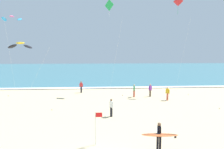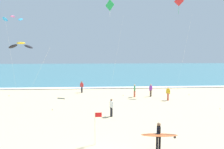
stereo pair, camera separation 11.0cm
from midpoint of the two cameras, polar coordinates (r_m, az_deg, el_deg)
The scene contains 13 objects.
ocean_water at distance 62.32m, azimuth -2.99°, elevation 1.19°, with size 160.00×60.00×0.08m, color teal.
shoreline_foam at distance 32.86m, azimuth -2.70°, elevation -3.52°, with size 160.00×1.33×0.01m, color white.
surfer_lead at distance 12.79m, azimuth 12.67°, elevation -15.52°, with size 2.08×1.07×1.71m.
kite_diamond_scarlet_mid at distance 29.78m, azimuth 17.68°, elevation 17.30°, with size 2.05×1.10×12.63m.
kite_diamond_emerald_far at distance 28.71m, azimuth -0.38°, elevation 17.46°, with size 2.21×2.00×12.32m.
kite_arc_rose_distant at distance 32.93m, azimuth -24.96°, elevation 13.44°, with size 2.63×3.88×10.49m.
kite_arc_golden_outer at distance 24.11m, azimuth -23.07°, elevation 7.18°, with size 4.68×3.62×6.65m.
bystander_white_top at distance 18.85m, azimuth 0.01°, elevation -8.84°, with size 0.32×0.44×1.59m.
bystander_green_top at distance 26.71m, azimuth 6.19°, elevation -4.30°, with size 0.24×0.49×1.59m.
bystander_red_top at distance 29.55m, azimuth -7.99°, elevation -3.28°, with size 0.48×0.28×1.59m.
bystander_purple_top at distance 27.25m, azimuth 10.46°, elevation -4.15°, with size 0.45×0.31×1.59m.
bystander_yellow_top at distance 25.64m, azimuth 14.90°, elevation -4.94°, with size 0.37×0.39×1.59m.
lifeguard_flag at distance 13.38m, azimuth -4.10°, elevation -13.33°, with size 0.45×0.05×2.10m.
Camera 2 is at (-0.27, -9.36, 5.80)m, focal length 34.13 mm.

